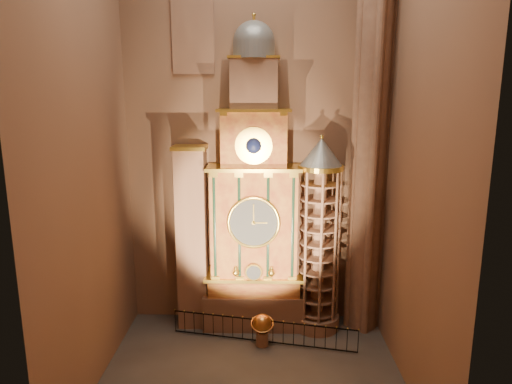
{
  "coord_description": "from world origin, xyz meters",
  "views": [
    {
      "loc": [
        0.54,
        -18.89,
        12.87
      ],
      "look_at": [
        0.14,
        3.0,
        8.15
      ],
      "focal_mm": 32.0,
      "sensor_mm": 36.0,
      "label": 1
    }
  ],
  "objects_px": {
    "portrait_tower": "(192,237)",
    "celestial_globe": "(262,327)",
    "iron_railing": "(263,331)",
    "stair_turret": "(319,238)",
    "astronomical_clock": "(254,211)"
  },
  "relations": [
    {
      "from": "portrait_tower",
      "to": "iron_railing",
      "type": "distance_m",
      "value": 6.26
    },
    {
      "from": "astronomical_clock",
      "to": "iron_railing",
      "type": "height_order",
      "value": "astronomical_clock"
    },
    {
      "from": "portrait_tower",
      "to": "iron_railing",
      "type": "xyz_separation_m",
      "value": [
        3.89,
        -2.04,
        -4.46
      ]
    },
    {
      "from": "astronomical_clock",
      "to": "stair_turret",
      "type": "height_order",
      "value": "astronomical_clock"
    },
    {
      "from": "portrait_tower",
      "to": "iron_railing",
      "type": "relative_size",
      "value": 1.06
    },
    {
      "from": "astronomical_clock",
      "to": "iron_railing",
      "type": "relative_size",
      "value": 1.74
    },
    {
      "from": "stair_turret",
      "to": "iron_railing",
      "type": "bearing_deg",
      "value": -149.68
    },
    {
      "from": "astronomical_clock",
      "to": "portrait_tower",
      "type": "bearing_deg",
      "value": 179.71
    },
    {
      "from": "astronomical_clock",
      "to": "portrait_tower",
      "type": "distance_m",
      "value": 3.73
    },
    {
      "from": "stair_turret",
      "to": "astronomical_clock",
      "type": "bearing_deg",
      "value": 175.7
    },
    {
      "from": "portrait_tower",
      "to": "celestial_globe",
      "type": "distance_m",
      "value": 6.08
    },
    {
      "from": "stair_turret",
      "to": "celestial_globe",
      "type": "relative_size",
      "value": 6.27
    },
    {
      "from": "stair_turret",
      "to": "celestial_globe",
      "type": "height_order",
      "value": "stair_turret"
    },
    {
      "from": "astronomical_clock",
      "to": "stair_turret",
      "type": "xyz_separation_m",
      "value": [
        3.5,
        -0.26,
        -1.41
      ]
    },
    {
      "from": "celestial_globe",
      "to": "iron_railing",
      "type": "bearing_deg",
      "value": 82.56
    }
  ]
}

